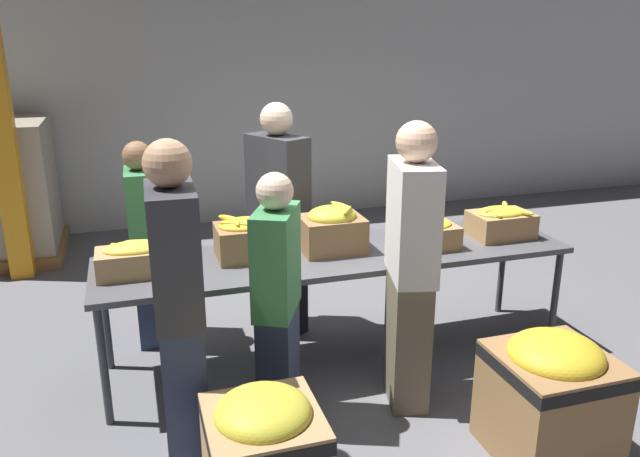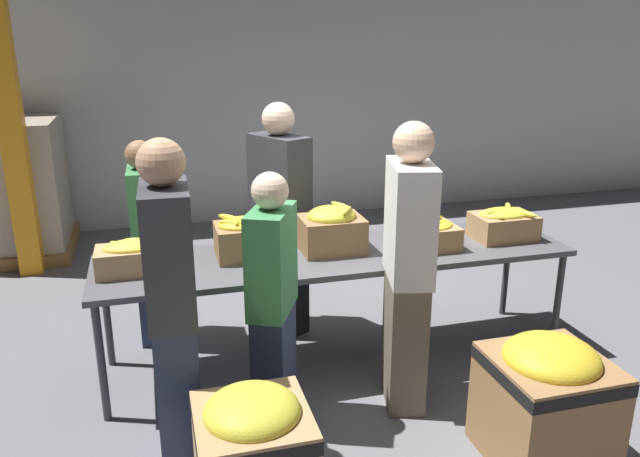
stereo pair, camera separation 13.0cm
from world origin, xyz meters
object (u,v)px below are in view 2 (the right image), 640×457
object	(u,v)px
volunteer_0	(148,244)
volunteer_2	(408,271)
banana_box_1	(245,237)
donation_bin_1	(546,397)
banana_box_0	(136,256)
volunteer_1	(273,304)
donation_bin_0	(254,452)
support_pillar	(2,62)
banana_box_2	(332,229)
pallet_stack_0	(10,190)
banana_box_3	(428,234)
volunteer_4	(280,222)
volunteer_3	(172,309)
sorting_table	(337,259)
banana_box_4	(504,223)

from	to	relation	value
volunteer_0	volunteer_2	bearing A→B (deg)	50.16
banana_box_1	donation_bin_1	bearing A→B (deg)	-46.21
banana_box_0	volunteer_0	size ratio (longest dim) A/B	0.32
volunteer_1	donation_bin_0	size ratio (longest dim) A/B	2.28
support_pillar	volunteer_0	bearing A→B (deg)	-56.78
volunteer_1	support_pillar	world-z (taller)	support_pillar
banana_box_2	pallet_stack_0	size ratio (longest dim) A/B	0.30
donation_bin_0	banana_box_1	bearing A→B (deg)	81.97
volunteer_2	donation_bin_1	distance (m)	1.03
banana_box_0	banana_box_3	xyz separation A→B (m)	(1.96, -0.07, -0.00)
banana_box_2	volunteer_4	size ratio (longest dim) A/B	0.24
volunteer_3	pallet_stack_0	world-z (taller)	volunteer_3
donation_bin_0	support_pillar	distance (m)	4.40
banana_box_2	donation_bin_0	world-z (taller)	banana_box_2
banana_box_2	volunteer_4	world-z (taller)	volunteer_4
banana_box_0	banana_box_3	world-z (taller)	banana_box_0
sorting_table	volunteer_4	distance (m)	0.66
banana_box_0	banana_box_3	bearing A→B (deg)	-2.14
volunteer_3	sorting_table	bearing A→B (deg)	-53.80
volunteer_0	volunteer_4	bearing A→B (deg)	84.96
volunteer_2	donation_bin_0	bearing A→B (deg)	137.86
volunteer_0	donation_bin_1	distance (m)	2.91
volunteer_2	pallet_stack_0	bearing A→B (deg)	51.66
sorting_table	banana_box_4	bearing A→B (deg)	-1.34
sorting_table	banana_box_3	world-z (taller)	banana_box_3
banana_box_3	donation_bin_1	size ratio (longest dim) A/B	0.53
banana_box_0	support_pillar	size ratio (longest dim) A/B	0.12
volunteer_1	volunteer_4	size ratio (longest dim) A/B	0.87
volunteer_1	volunteer_3	distance (m)	0.60
volunteer_3	banana_box_1	bearing A→B (deg)	-28.99
banana_box_3	pallet_stack_0	size ratio (longest dim) A/B	0.27
donation_bin_0	volunteer_0	bearing A→B (deg)	101.89
banana_box_4	pallet_stack_0	size ratio (longest dim) A/B	0.31
volunteer_0	donation_bin_0	world-z (taller)	volunteer_0
banana_box_4	support_pillar	distance (m)	4.52
sorting_table	volunteer_3	distance (m)	1.39
volunteer_1	banana_box_0	bearing A→B (deg)	76.37
sorting_table	volunteer_1	size ratio (longest dim) A/B	2.10
volunteer_3	support_pillar	world-z (taller)	support_pillar
volunteer_2	support_pillar	distance (m)	4.18
sorting_table	banana_box_2	xyz separation A→B (m)	(-0.02, 0.05, 0.21)
sorting_table	volunteer_2	xyz separation A→B (m)	(0.26, -0.62, 0.12)
volunteer_2	support_pillar	world-z (taller)	support_pillar
volunteer_2	support_pillar	size ratio (longest dim) A/B	0.45
banana_box_4	volunteer_4	size ratio (longest dim) A/B	0.24
banana_box_3	volunteer_1	xyz separation A→B (m)	(-1.22, -0.54, -0.15)
donation_bin_1	volunteer_4	bearing A→B (deg)	118.25
banana_box_3	donation_bin_0	size ratio (longest dim) A/B	0.56
volunteer_1	donation_bin_0	distance (m)	0.89
banana_box_0	volunteer_2	bearing A→B (deg)	-21.51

